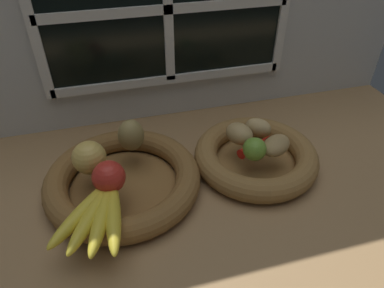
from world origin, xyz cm
name	(u,v)px	position (x,y,z in cm)	size (l,w,h in cm)	color
ground_plane	(197,179)	(0.00, 0.00, -1.50)	(140.00, 90.00, 3.00)	#9E774C
back_wall	(166,19)	(0.00, 29.77, 27.88)	(140.00, 4.60, 55.00)	silver
fruit_bowl_left	(123,180)	(-17.34, 0.07, 2.58)	(34.97, 34.97, 5.51)	brown
fruit_bowl_right	(255,156)	(14.88, 0.07, 2.59)	(30.04, 30.04, 5.51)	olive
apple_golden_left	(89,158)	(-23.60, 1.61, 9.17)	(7.32, 7.32, 7.32)	#DBB756
apple_red_front	(109,177)	(-20.06, -5.36, 8.91)	(6.79, 6.79, 6.79)	red
pear_brown	(131,135)	(-13.95, 7.22, 9.38)	(5.93, 6.21, 7.73)	olive
banana_bunch_front	(98,213)	(-22.87, -12.59, 6.95)	(14.66, 20.15, 2.88)	yellow
potato_back	(258,128)	(16.87, 4.45, 7.79)	(6.49, 4.43, 4.55)	tan
potato_oblong	(239,134)	(11.29, 2.86, 8.02)	(7.21, 5.45, 5.02)	tan
potato_small	(276,145)	(18.06, -3.12, 7.62)	(8.03, 5.36, 4.20)	#A38451
lime_near	(254,149)	(12.30, -3.79, 8.21)	(5.38, 5.38, 5.38)	#6B9E33
chili_pepper	(256,144)	(14.31, -0.52, 6.70)	(2.36, 2.36, 11.10)	red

